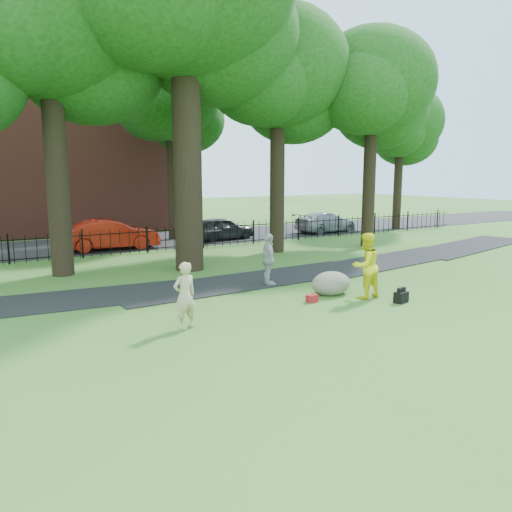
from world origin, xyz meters
TOP-DOWN VIEW (x-y plane):
  - ground at (0.00, 0.00)m, footprint 120.00×120.00m
  - footpath at (1.00, 3.90)m, footprint 36.07×3.85m
  - street at (0.00, 16.00)m, footprint 80.00×7.00m
  - iron_fence at (0.00, 12.00)m, footprint 44.00×0.04m
  - brick_building at (-4.00, 24.00)m, footprint 18.00×8.00m
  - tree_row at (0.52, 8.40)m, footprint 26.82×7.96m
  - woman at (-3.23, 0.01)m, footprint 0.66×0.49m
  - man at (2.71, -0.01)m, footprint 0.99×0.78m
  - pedestrian at (1.15, 3.00)m, footprint 0.72×1.13m
  - boulder at (2.15, 0.92)m, footprint 1.46×1.18m
  - backpack at (3.22, -1.00)m, footprint 0.48×0.36m
  - red_bag at (1.01, 0.41)m, footprint 0.34×0.22m
  - red_sedan at (-1.21, 13.83)m, footprint 4.78×2.04m
  - grey_car at (5.22, 14.26)m, footprint 4.06×2.02m
  - silver_car at (12.73, 14.11)m, footprint 4.63×2.22m

SIDE VIEW (x-z plane):
  - ground at x=0.00m, z-range 0.00..0.00m
  - footpath at x=1.00m, z-range -0.01..0.01m
  - street at x=0.00m, z-range -0.01..0.01m
  - red_bag at x=1.01m, z-range 0.00..0.22m
  - backpack at x=3.22m, z-range 0.00..0.33m
  - boulder at x=2.15m, z-range 0.00..0.78m
  - iron_fence at x=0.00m, z-range 0.00..1.20m
  - silver_car at x=12.73m, z-range 0.00..1.30m
  - grey_car at x=5.22m, z-range 0.00..1.33m
  - red_sedan at x=-1.21m, z-range 0.00..1.53m
  - woman at x=-3.23m, z-range 0.00..1.67m
  - pedestrian at x=1.15m, z-range 0.00..1.78m
  - man at x=2.71m, z-range 0.00..2.01m
  - brick_building at x=-4.00m, z-range 0.00..12.00m
  - tree_row at x=0.52m, z-range 1.94..14.36m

